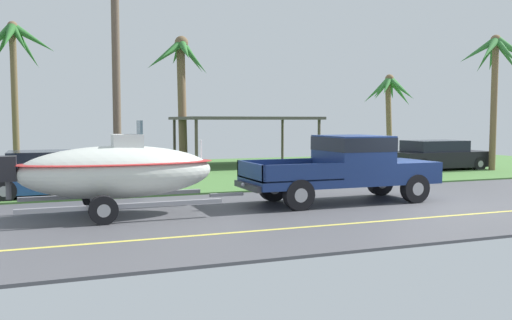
{
  "coord_description": "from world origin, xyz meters",
  "views": [
    {
      "loc": [
        -9.38,
        -12.29,
        2.3
      ],
      "look_at": [
        -4.12,
        1.31,
        1.24
      ],
      "focal_mm": 38.51,
      "sensor_mm": 36.0,
      "label": 1
    }
  ],
  "objects_px": {
    "palm_tree_mid": "(180,68)",
    "boat_on_trailer": "(117,171)",
    "palm_tree_far_left": "(390,94)",
    "carport_awning": "(244,119)",
    "palm_tree_near_left": "(13,51)",
    "pickup_truck_towing": "(351,165)",
    "palm_tree_near_right": "(496,64)",
    "parked_sedan_near": "(437,156)",
    "parked_sedan_far": "(59,174)",
    "utility_pole": "(116,68)"
  },
  "relations": [
    {
      "from": "palm_tree_near_left",
      "to": "palm_tree_far_left",
      "type": "distance_m",
      "value": 19.91
    },
    {
      "from": "palm_tree_near_left",
      "to": "carport_awning",
      "type": "bearing_deg",
      "value": -6.26
    },
    {
      "from": "boat_on_trailer",
      "to": "pickup_truck_towing",
      "type": "bearing_deg",
      "value": 0.0
    },
    {
      "from": "boat_on_trailer",
      "to": "palm_tree_mid",
      "type": "relative_size",
      "value": 0.91
    },
    {
      "from": "boat_on_trailer",
      "to": "parked_sedan_near",
      "type": "height_order",
      "value": "boat_on_trailer"
    },
    {
      "from": "palm_tree_near_right",
      "to": "boat_on_trailer",
      "type": "bearing_deg",
      "value": -161.72
    },
    {
      "from": "parked_sedan_near",
      "to": "utility_pole",
      "type": "bearing_deg",
      "value": -167.34
    },
    {
      "from": "parked_sedan_near",
      "to": "palm_tree_far_left",
      "type": "relative_size",
      "value": 0.93
    },
    {
      "from": "palm_tree_mid",
      "to": "palm_tree_far_left",
      "type": "bearing_deg",
      "value": 3.13
    },
    {
      "from": "carport_awning",
      "to": "parked_sedan_far",
      "type": "bearing_deg",
      "value": -137.81
    },
    {
      "from": "boat_on_trailer",
      "to": "utility_pole",
      "type": "bearing_deg",
      "value": 82.74
    },
    {
      "from": "palm_tree_near_right",
      "to": "utility_pole",
      "type": "xyz_separation_m",
      "value": [
        -16.76,
        -2.1,
        -0.94
      ]
    },
    {
      "from": "boat_on_trailer",
      "to": "palm_tree_near_left",
      "type": "xyz_separation_m",
      "value": [
        -2.8,
        13.29,
        4.26
      ]
    },
    {
      "from": "palm_tree_mid",
      "to": "pickup_truck_towing",
      "type": "bearing_deg",
      "value": -81.6
    },
    {
      "from": "palm_tree_near_left",
      "to": "palm_tree_near_right",
      "type": "relative_size",
      "value": 1.09
    },
    {
      "from": "pickup_truck_towing",
      "to": "boat_on_trailer",
      "type": "distance_m",
      "value": 6.45
    },
    {
      "from": "boat_on_trailer",
      "to": "parked_sedan_far",
      "type": "height_order",
      "value": "boat_on_trailer"
    },
    {
      "from": "carport_awning",
      "to": "palm_tree_near_left",
      "type": "bearing_deg",
      "value": 173.74
    },
    {
      "from": "palm_tree_near_left",
      "to": "palm_tree_far_left",
      "type": "height_order",
      "value": "palm_tree_near_left"
    },
    {
      "from": "palm_tree_mid",
      "to": "palm_tree_far_left",
      "type": "distance_m",
      "value": 12.54
    },
    {
      "from": "palm_tree_near_right",
      "to": "palm_tree_mid",
      "type": "relative_size",
      "value": 0.96
    },
    {
      "from": "utility_pole",
      "to": "parked_sedan_far",
      "type": "bearing_deg",
      "value": 162.56
    },
    {
      "from": "pickup_truck_towing",
      "to": "parked_sedan_far",
      "type": "distance_m",
      "value": 8.7
    },
    {
      "from": "parked_sedan_near",
      "to": "palm_tree_near_left",
      "type": "bearing_deg",
      "value": 160.3
    },
    {
      "from": "palm_tree_near_left",
      "to": "pickup_truck_towing",
      "type": "bearing_deg",
      "value": -55.18
    },
    {
      "from": "palm_tree_near_left",
      "to": "palm_tree_near_right",
      "type": "bearing_deg",
      "value": -20.81
    },
    {
      "from": "palm_tree_near_left",
      "to": "parked_sedan_near",
      "type": "bearing_deg",
      "value": -19.7
    },
    {
      "from": "palm_tree_near_right",
      "to": "palm_tree_far_left",
      "type": "xyz_separation_m",
      "value": [
        -0.16,
        7.71,
        -1.01
      ]
    },
    {
      "from": "boat_on_trailer",
      "to": "parked_sedan_near",
      "type": "xyz_separation_m",
      "value": [
        15.11,
        6.88,
        -0.4
      ]
    },
    {
      "from": "parked_sedan_far",
      "to": "palm_tree_far_left",
      "type": "bearing_deg",
      "value": 26.95
    },
    {
      "from": "parked_sedan_far",
      "to": "carport_awning",
      "type": "bearing_deg",
      "value": 42.19
    },
    {
      "from": "palm_tree_near_left",
      "to": "palm_tree_mid",
      "type": "xyz_separation_m",
      "value": [
        7.37,
        -0.58,
        -0.52
      ]
    },
    {
      "from": "palm_tree_mid",
      "to": "utility_pole",
      "type": "height_order",
      "value": "utility_pole"
    },
    {
      "from": "boat_on_trailer",
      "to": "palm_tree_mid",
      "type": "height_order",
      "value": "palm_tree_mid"
    },
    {
      "from": "palm_tree_mid",
      "to": "boat_on_trailer",
      "type": "bearing_deg",
      "value": -109.76
    },
    {
      "from": "pickup_truck_towing",
      "to": "utility_pole",
      "type": "relative_size",
      "value": 0.77
    },
    {
      "from": "boat_on_trailer",
      "to": "palm_tree_far_left",
      "type": "distance_m",
      "value": 21.85
    },
    {
      "from": "boat_on_trailer",
      "to": "utility_pole",
      "type": "distance_m",
      "value": 4.56
    },
    {
      "from": "palm_tree_near_left",
      "to": "utility_pole",
      "type": "height_order",
      "value": "utility_pole"
    },
    {
      "from": "boat_on_trailer",
      "to": "palm_tree_near_right",
      "type": "xyz_separation_m",
      "value": [
        17.21,
        5.69,
        3.72
      ]
    },
    {
      "from": "parked_sedan_far",
      "to": "boat_on_trailer",
      "type": "bearing_deg",
      "value": -73.57
    },
    {
      "from": "palm_tree_near_left",
      "to": "utility_pole",
      "type": "distance_m",
      "value": 10.34
    },
    {
      "from": "carport_awning",
      "to": "palm_tree_near_right",
      "type": "height_order",
      "value": "palm_tree_near_right"
    },
    {
      "from": "pickup_truck_towing",
      "to": "palm_tree_far_left",
      "type": "distance_m",
      "value": 17.31
    },
    {
      "from": "palm_tree_near_left",
      "to": "palm_tree_mid",
      "type": "bearing_deg",
      "value": -4.46
    },
    {
      "from": "pickup_truck_towing",
      "to": "palm_tree_far_left",
      "type": "height_order",
      "value": "palm_tree_far_left"
    },
    {
      "from": "boat_on_trailer",
      "to": "parked_sedan_near",
      "type": "relative_size",
      "value": 1.26
    },
    {
      "from": "parked_sedan_far",
      "to": "palm_tree_mid",
      "type": "xyz_separation_m",
      "value": [
        5.78,
        8.6,
        4.14
      ]
    },
    {
      "from": "carport_awning",
      "to": "palm_tree_mid",
      "type": "height_order",
      "value": "palm_tree_mid"
    },
    {
      "from": "pickup_truck_towing",
      "to": "parked_sedan_near",
      "type": "xyz_separation_m",
      "value": [
        8.66,
        6.88,
        -0.36
      ]
    }
  ]
}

